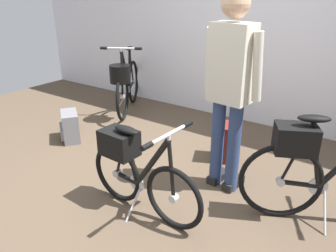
# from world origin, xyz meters

# --- Properties ---
(ground_plane) EXTENTS (7.44, 7.44, 0.00)m
(ground_plane) POSITION_xyz_m (0.00, 0.00, 0.00)
(ground_plane) COLOR brown
(folding_bike_foreground) EXTENTS (1.06, 0.53, 0.75)m
(folding_bike_foreground) POSITION_xyz_m (0.08, -0.22, 0.37)
(folding_bike_foreground) COLOR black
(folding_bike_foreground) RESTS_ON ground_plane
(display_bike_left) EXTENTS (0.75, 1.21, 0.95)m
(display_bike_left) POSITION_xyz_m (-1.44, 1.38, 0.44)
(display_bike_left) COLOR black
(display_bike_left) RESTS_ON ground_plane
(display_bike_right) EXTENTS (1.19, 0.69, 0.92)m
(display_bike_right) POSITION_xyz_m (1.26, 0.44, 0.42)
(display_bike_right) COLOR black
(display_bike_right) RESTS_ON ground_plane
(visitor_near_wall) EXTENTS (0.53, 0.30, 1.62)m
(visitor_near_wall) POSITION_xyz_m (0.49, 0.47, 0.93)
(visitor_near_wall) COLOR navy
(visitor_near_wall) RESTS_ON ground_plane
(backpack_on_floor) EXTENTS (0.30, 0.32, 0.38)m
(backpack_on_floor) POSITION_xyz_m (0.28, 0.93, 0.19)
(backpack_on_floor) COLOR maroon
(backpack_on_floor) RESTS_ON ground_plane
(handbag_on_floor) EXTENTS (0.37, 0.34, 0.33)m
(handbag_on_floor) POSITION_xyz_m (-1.38, 0.34, 0.16)
(handbag_on_floor) COLOR slate
(handbag_on_floor) RESTS_ON ground_plane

